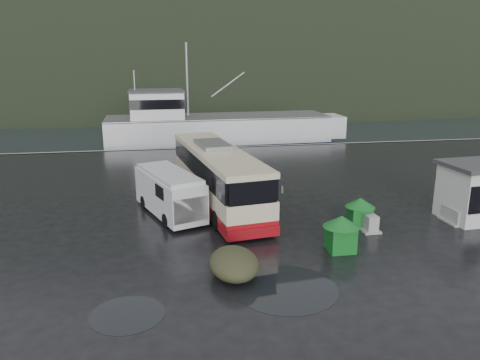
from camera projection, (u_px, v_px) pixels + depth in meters
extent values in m
plane|color=black|center=(262.00, 232.00, 21.04)|extent=(160.00, 160.00, 0.00)
cube|color=black|center=(177.00, 84.00, 125.79)|extent=(300.00, 180.00, 0.02)
cube|color=#999993|center=(213.00, 148.00, 40.09)|extent=(160.00, 0.60, 1.50)
ellipsoid|color=black|center=(186.00, 68.00, 260.69)|extent=(780.00, 540.00, 570.00)
cylinder|color=black|center=(286.00, 288.00, 16.02)|extent=(3.60, 3.60, 0.01)
cylinder|color=black|center=(127.00, 314.00, 14.42)|extent=(2.34, 2.34, 0.01)
cylinder|color=black|center=(350.00, 212.00, 23.76)|extent=(2.28, 2.28, 0.01)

